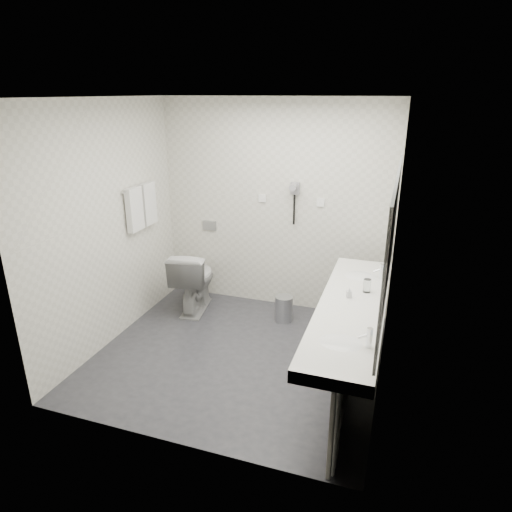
% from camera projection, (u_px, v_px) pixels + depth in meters
% --- Properties ---
extents(floor, '(2.80, 2.80, 0.00)m').
position_uv_depth(floor, '(238.00, 355.00, 4.60)').
color(floor, '#2C2C32').
rests_on(floor, ground).
extents(ceiling, '(2.80, 2.80, 0.00)m').
position_uv_depth(ceiling, '(233.00, 97.00, 3.73)').
color(ceiling, white).
rests_on(ceiling, wall_back).
extents(wall_back, '(2.80, 0.00, 2.80)m').
position_uv_depth(wall_back, '(275.00, 207.00, 5.32)').
color(wall_back, silver).
rests_on(wall_back, floor).
extents(wall_front, '(2.80, 0.00, 2.80)m').
position_uv_depth(wall_front, '(167.00, 296.00, 3.01)').
color(wall_front, silver).
rests_on(wall_front, floor).
extents(wall_left, '(0.00, 2.60, 2.60)m').
position_uv_depth(wall_left, '(108.00, 226.00, 4.58)').
color(wall_left, silver).
rests_on(wall_left, floor).
extents(wall_right, '(0.00, 2.60, 2.60)m').
position_uv_depth(wall_right, '(392.00, 256.00, 3.75)').
color(wall_right, silver).
rests_on(wall_right, floor).
extents(vanity_counter, '(0.55, 2.20, 0.10)m').
position_uv_depth(vanity_counter, '(352.00, 309.00, 3.81)').
color(vanity_counter, white).
rests_on(vanity_counter, floor).
extents(vanity_panel, '(0.03, 2.15, 0.75)m').
position_uv_depth(vanity_panel, '(351.00, 353.00, 3.95)').
color(vanity_panel, gray).
rests_on(vanity_panel, floor).
extents(vanity_post_near, '(0.06, 0.06, 0.75)m').
position_uv_depth(vanity_post_near, '(336.00, 434.00, 3.01)').
color(vanity_post_near, silver).
rests_on(vanity_post_near, floor).
extents(vanity_post_far, '(0.06, 0.06, 0.75)m').
position_uv_depth(vanity_post_far, '(366.00, 304.00, 4.87)').
color(vanity_post_far, silver).
rests_on(vanity_post_far, floor).
extents(mirror, '(0.02, 2.20, 1.05)m').
position_uv_depth(mirror, '(391.00, 240.00, 3.51)').
color(mirror, '#B2BCC6').
rests_on(mirror, wall_right).
extents(basin_near, '(0.40, 0.31, 0.05)m').
position_uv_depth(basin_near, '(340.00, 344.00, 3.22)').
color(basin_near, white).
rests_on(basin_near, vanity_counter).
extents(basin_far, '(0.40, 0.31, 0.05)m').
position_uv_depth(basin_far, '(360.00, 277.00, 4.38)').
color(basin_far, white).
rests_on(basin_far, vanity_counter).
extents(faucet_near, '(0.04, 0.04, 0.15)m').
position_uv_depth(faucet_near, '(369.00, 338.00, 3.13)').
color(faucet_near, silver).
rests_on(faucet_near, vanity_counter).
extents(faucet_far, '(0.04, 0.04, 0.15)m').
position_uv_depth(faucet_far, '(382.00, 271.00, 4.29)').
color(faucet_far, silver).
rests_on(faucet_far, vanity_counter).
extents(soap_bottle_a, '(0.05, 0.05, 0.09)m').
position_uv_depth(soap_bottle_a, '(349.00, 293.00, 3.90)').
color(soap_bottle_a, white).
rests_on(soap_bottle_a, vanity_counter).
extents(glass_left, '(0.07, 0.07, 0.12)m').
position_uv_depth(glass_left, '(367.00, 286.00, 4.00)').
color(glass_left, silver).
rests_on(glass_left, vanity_counter).
extents(toilet, '(0.55, 0.83, 0.78)m').
position_uv_depth(toilet, '(194.00, 280.00, 5.46)').
color(toilet, white).
rests_on(toilet, floor).
extents(flush_plate, '(0.18, 0.02, 0.12)m').
position_uv_depth(flush_plate, '(209.00, 225.00, 5.67)').
color(flush_plate, '#B2B5BA').
rests_on(flush_plate, wall_back).
extents(pedal_bin, '(0.25, 0.25, 0.29)m').
position_uv_depth(pedal_bin, '(284.00, 309.00, 5.25)').
color(pedal_bin, '#B2B5BA').
rests_on(pedal_bin, floor).
extents(bin_lid, '(0.21, 0.21, 0.02)m').
position_uv_depth(bin_lid, '(284.00, 297.00, 5.20)').
color(bin_lid, '#B2B5BA').
rests_on(bin_lid, pedal_bin).
extents(towel_rail, '(0.02, 0.62, 0.02)m').
position_uv_depth(towel_rail, '(139.00, 187.00, 4.95)').
color(towel_rail, silver).
rests_on(towel_rail, wall_left).
extents(towel_near, '(0.07, 0.24, 0.48)m').
position_uv_depth(towel_near, '(135.00, 209.00, 4.90)').
color(towel_near, white).
rests_on(towel_near, towel_rail).
extents(towel_far, '(0.07, 0.24, 0.48)m').
position_uv_depth(towel_far, '(148.00, 204.00, 5.15)').
color(towel_far, white).
rests_on(towel_far, towel_rail).
extents(dryer_cradle, '(0.10, 0.04, 0.14)m').
position_uv_depth(dryer_cradle, '(295.00, 188.00, 5.14)').
color(dryer_cradle, gray).
rests_on(dryer_cradle, wall_back).
extents(dryer_barrel, '(0.08, 0.14, 0.08)m').
position_uv_depth(dryer_barrel, '(294.00, 187.00, 5.06)').
color(dryer_barrel, gray).
rests_on(dryer_barrel, dryer_cradle).
extents(dryer_cord, '(0.02, 0.02, 0.35)m').
position_uv_depth(dryer_cord, '(294.00, 210.00, 5.21)').
color(dryer_cord, black).
rests_on(dryer_cord, dryer_cradle).
extents(switch_plate_a, '(0.09, 0.02, 0.09)m').
position_uv_depth(switch_plate_a, '(262.00, 198.00, 5.32)').
color(switch_plate_a, white).
rests_on(switch_plate_a, wall_back).
extents(switch_plate_b, '(0.09, 0.02, 0.09)m').
position_uv_depth(switch_plate_b, '(321.00, 203.00, 5.12)').
color(switch_plate_b, white).
rests_on(switch_plate_b, wall_back).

